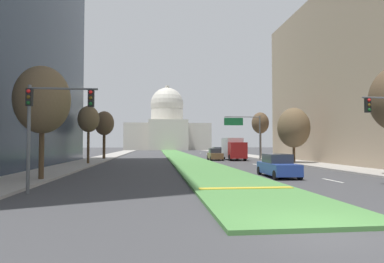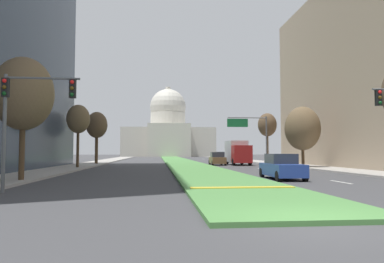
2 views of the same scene
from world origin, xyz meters
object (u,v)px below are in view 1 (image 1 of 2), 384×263
object	(u,v)px
box_truck_delivery	(233,148)
overhead_guide_sign	(246,128)
traffic_light_near_left	(47,114)
street_tree_right_mid	(294,128)
street_tree_left_mid	(89,120)
capitol_building	(167,128)
street_tree_left_near	(42,100)
sedan_lead_stopped	(278,166)
sedan_distant	(218,152)
street_tree_right_far	(260,123)
sedan_midblock	(215,155)
street_tree_left_far	(104,124)

from	to	relation	value
box_truck_delivery	overhead_guide_sign	bearing A→B (deg)	3.14
traffic_light_near_left	overhead_guide_sign	distance (m)	35.45
traffic_light_near_left	street_tree_right_mid	distance (m)	29.86
overhead_guide_sign	street_tree_left_mid	size ratio (longest dim) A/B	0.97
traffic_light_near_left	capitol_building	bearing A→B (deg)	85.11
traffic_light_near_left	street_tree_left_near	world-z (taller)	street_tree_left_near
street_tree_left_near	street_tree_left_mid	bearing A→B (deg)	91.40
sedan_lead_stopped	sedan_distant	size ratio (longest dim) A/B	1.00
street_tree_right_mid	street_tree_right_far	world-z (taller)	street_tree_right_far
street_tree_left_near	street_tree_right_mid	distance (m)	28.10
traffic_light_near_left	street_tree_right_far	distance (m)	41.08
sedan_midblock	sedan_distant	bearing A→B (deg)	77.08
sedan_midblock	sedan_distant	distance (m)	14.01
overhead_guide_sign	sedan_distant	distance (m)	14.07
street_tree_right_mid	street_tree_left_near	bearing A→B (deg)	-146.70
capitol_building	sedan_lead_stopped	world-z (taller)	capitol_building
street_tree_left_mid	street_tree_left_near	bearing A→B (deg)	-88.60
capitol_building	street_tree_left_far	world-z (taller)	capitol_building
capitol_building	street_tree_left_near	size ratio (longest dim) A/B	4.38
street_tree_left_near	street_tree_left_far	xyz separation A→B (m)	(-0.45, 28.23, 0.19)
traffic_light_near_left	street_tree_left_near	bearing A→B (deg)	110.68
sedan_distant	traffic_light_near_left	bearing A→B (deg)	-111.04
sedan_lead_stopped	street_tree_left_near	bearing A→B (deg)	-176.87
overhead_guide_sign	sedan_lead_stopped	xyz separation A→B (m)	(-4.56, -24.06, -3.87)
street_tree_left_mid	street_tree_right_mid	world-z (taller)	street_tree_left_mid
street_tree_left_near	sedan_lead_stopped	size ratio (longest dim) A/B	1.57
sedan_midblock	street_tree_left_near	bearing A→B (deg)	-122.43
capitol_building	street_tree_right_far	size ratio (longest dim) A/B	4.33
overhead_guide_sign	sedan_distant	world-z (taller)	overhead_guide_sign
street_tree_right_far	sedan_distant	xyz separation A→B (m)	(-5.14, 9.04, -4.85)
overhead_guide_sign	street_tree_right_far	xyz separation A→B (m)	(3.53, 4.40, 1.02)
capitol_building	street_tree_left_near	world-z (taller)	capitol_building
sedan_midblock	box_truck_delivery	xyz separation A→B (m)	(2.75, 0.11, 0.88)
street_tree_left_near	street_tree_left_far	size ratio (longest dim) A/B	1.01
street_tree_left_mid	capitol_building	bearing A→B (deg)	82.46
street_tree_left_mid	sedan_midblock	world-z (taller)	street_tree_left_mid
capitol_building	traffic_light_near_left	distance (m)	113.87
traffic_light_near_left	sedan_midblock	xyz separation A→B (m)	(13.69, 30.06, -3.00)
street_tree_left_far	traffic_light_near_left	bearing A→B (deg)	-85.80
overhead_guide_sign	box_truck_delivery	world-z (taller)	overhead_guide_sign
traffic_light_near_left	sedan_distant	xyz separation A→B (m)	(16.82, 43.72, -2.99)
street_tree_left_mid	sedan_midblock	xyz separation A→B (m)	(16.11, 8.24, -4.32)
street_tree_left_far	street_tree_right_far	distance (m)	24.45
traffic_light_near_left	box_truck_delivery	world-z (taller)	traffic_light_near_left
street_tree_left_near	sedan_distant	xyz separation A→B (m)	(18.84, 38.37, -4.35)
street_tree_left_near	box_truck_delivery	xyz separation A→B (m)	(18.45, 24.82, -3.48)
street_tree_right_far	sedan_lead_stopped	distance (m)	29.99
overhead_guide_sign	street_tree_right_mid	world-z (taller)	street_tree_right_mid
sedan_distant	street_tree_left_near	bearing A→B (deg)	-116.14
capitol_building	sedan_lead_stopped	size ratio (longest dim) A/B	6.88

